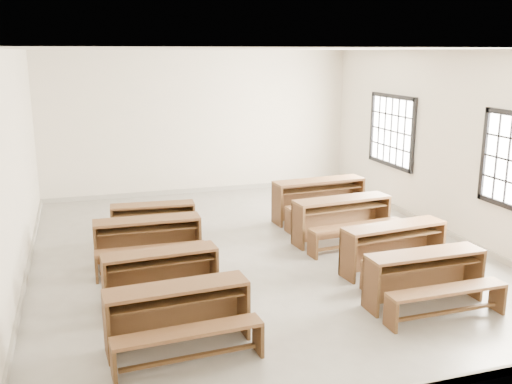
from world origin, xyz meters
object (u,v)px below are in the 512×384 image
object	(u,v)px
desk_set_6	(343,217)
desk_set_7	(320,197)
desk_set_2	(148,238)
desk_set_1	(161,272)
desk_set_4	(426,275)
desk_set_0	(179,312)
desk_set_5	(395,245)
desk_set_3	(153,219)

from	to	relation	value
desk_set_6	desk_set_7	distance (m)	1.29
desk_set_2	desk_set_1	bearing A→B (deg)	-88.45
desk_set_1	desk_set_4	distance (m)	3.39
desk_set_2	desk_set_0	bearing A→B (deg)	-88.43
desk_set_7	desk_set_1	bearing A→B (deg)	-145.43
desk_set_0	desk_set_2	xyz separation A→B (m)	(-0.01, 2.62, 0.01)
desk_set_0	desk_set_2	size ratio (longest dim) A/B	1.00
desk_set_1	desk_set_4	bearing A→B (deg)	-23.40
desk_set_7	desk_set_5	bearing A→B (deg)	-94.16
desk_set_2	desk_set_3	xyz separation A→B (m)	(0.23, 1.14, -0.05)
desk_set_3	desk_set_4	size ratio (longest dim) A/B	0.93
desk_set_1	desk_set_5	bearing A→B (deg)	-4.29
desk_set_0	desk_set_7	distance (m)	5.24
desk_set_4	desk_set_1	bearing A→B (deg)	159.10
desk_set_2	desk_set_3	size ratio (longest dim) A/B	1.10
desk_set_0	desk_set_1	size ratio (longest dim) A/B	1.06
desk_set_5	desk_set_6	bearing A→B (deg)	88.22
desk_set_6	desk_set_7	size ratio (longest dim) A/B	0.97
desk_set_0	desk_set_7	world-z (taller)	desk_set_7
desk_set_1	desk_set_5	size ratio (longest dim) A/B	0.90
desk_set_1	desk_set_2	bearing A→B (deg)	86.76
desk_set_0	desk_set_3	xyz separation A→B (m)	(0.22, 3.76, -0.04)
desk_set_0	desk_set_5	distance (m)	3.61
desk_set_5	desk_set_6	distance (m)	1.49
desk_set_1	desk_set_4	size ratio (longest dim) A/B	0.97
desk_set_3	desk_set_7	bearing A→B (deg)	8.35
desk_set_2	desk_set_6	bearing A→B (deg)	2.73
desk_set_3	desk_set_1	bearing A→B (deg)	-90.63
desk_set_3	desk_set_7	size ratio (longest dim) A/B	0.80
desk_set_3	desk_set_4	world-z (taller)	desk_set_4
desk_set_4	desk_set_2	bearing A→B (deg)	140.90
desk_set_2	desk_set_6	world-z (taller)	desk_set_6
desk_set_0	desk_set_4	distance (m)	3.18
desk_set_0	desk_set_2	bearing A→B (deg)	86.75
desk_set_4	desk_set_5	xyz separation A→B (m)	(0.21, 1.11, 0.01)
desk_set_0	desk_set_3	bearing A→B (deg)	83.26
desk_set_4	desk_set_7	world-z (taller)	desk_set_7
desk_set_2	desk_set_6	xyz separation A→B (m)	(3.28, 0.07, 0.03)
desk_set_2	desk_set_5	world-z (taller)	desk_set_5
desk_set_0	desk_set_1	xyz separation A→B (m)	(-0.00, 1.27, -0.02)
desk_set_0	desk_set_1	world-z (taller)	desk_set_0
desk_set_4	desk_set_5	world-z (taller)	desk_set_5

